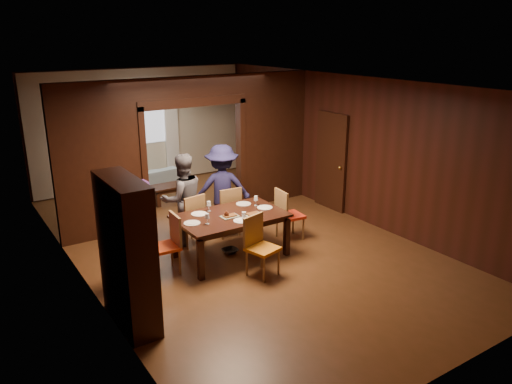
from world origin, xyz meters
TOP-DOWN VIEW (x-y plane):
  - floor at (0.00, 0.00)m, footprint 9.00×9.00m
  - ceiling at (0.00, 0.00)m, footprint 5.50×9.00m
  - room_walls at (0.00, 1.89)m, footprint 5.52×9.01m
  - person_purple at (-1.97, -0.55)m, footprint 0.55×0.69m
  - person_grey at (-0.80, 0.51)m, footprint 0.86×0.69m
  - person_navy at (0.08, 0.62)m, footprint 1.27×1.03m
  - sofa at (-0.22, 3.85)m, footprint 1.97×0.94m
  - serving_bowl at (-0.33, -0.34)m, footprint 0.28×0.28m
  - dining_table at (-0.38, -0.46)m, footprint 1.82×1.13m
  - coffee_table at (-0.11, 2.79)m, footprint 0.80×0.50m
  - chair_left at (-1.59, -0.44)m, footprint 0.47×0.47m
  - chair_right at (0.94, -0.40)m, footprint 0.48×0.48m
  - chair_far_l at (-0.75, 0.39)m, footprint 0.51×0.51m
  - chair_far_r at (0.04, 0.41)m, footprint 0.47×0.47m
  - chair_near at (-0.32, -1.35)m, footprint 0.54×0.54m
  - hutch at (-2.53, -1.50)m, footprint 0.40×1.20m
  - door_right at (2.70, 0.50)m, footprint 0.06×0.90m
  - window_far at (0.00, 4.44)m, footprint 1.20×0.03m
  - curtain_left at (-0.75, 4.40)m, footprint 0.35×0.06m
  - curtain_right at (0.75, 4.40)m, footprint 0.35×0.06m
  - plate_left at (-1.10, -0.46)m, footprint 0.27×0.27m
  - plate_far_l at (-0.81, -0.15)m, footprint 0.27×0.27m
  - plate_far_r at (0.09, -0.12)m, footprint 0.27×0.27m
  - plate_right at (0.30, -0.49)m, footprint 0.27×0.27m
  - plate_near at (-0.37, -0.81)m, footprint 0.27×0.27m
  - platter_a at (-0.44, -0.55)m, footprint 0.30×0.20m
  - platter_b at (-0.06, -0.68)m, footprint 0.30×0.20m
  - wineglass_left at (-0.91, -0.63)m, footprint 0.08×0.08m
  - wineglass_far at (-0.60, -0.10)m, footprint 0.08×0.08m
  - wineglass_right at (0.24, -0.31)m, footprint 0.08×0.08m
  - tumbler at (-0.32, -0.80)m, footprint 0.07×0.07m
  - condiment_jar at (-0.50, -0.54)m, footprint 0.08×0.08m

SIDE VIEW (x-z plane):
  - floor at x=0.00m, z-range 0.00..0.00m
  - coffee_table at x=-0.11m, z-range 0.00..0.40m
  - sofa at x=-0.22m, z-range 0.00..0.56m
  - dining_table at x=-0.38m, z-range 0.00..0.76m
  - chair_left at x=-1.59m, z-range 0.00..0.97m
  - chair_right at x=0.94m, z-range 0.00..0.97m
  - chair_far_l at x=-0.75m, z-range 0.00..0.97m
  - chair_far_r at x=0.04m, z-range 0.00..0.97m
  - chair_near at x=-0.32m, z-range 0.00..0.97m
  - plate_left at x=-1.10m, z-range 0.76..0.77m
  - plate_far_l at x=-0.81m, z-range 0.76..0.77m
  - plate_far_r at x=0.09m, z-range 0.76..0.77m
  - plate_right at x=0.30m, z-range 0.76..0.77m
  - plate_near at x=-0.37m, z-range 0.76..0.77m
  - platter_a at x=-0.44m, z-range 0.76..0.80m
  - platter_b at x=-0.06m, z-range 0.76..0.80m
  - serving_bowl at x=-0.33m, z-range 0.76..0.83m
  - condiment_jar at x=-0.50m, z-range 0.76..0.87m
  - person_purple at x=-1.97m, z-range 0.00..1.64m
  - tumbler at x=-0.32m, z-range 0.76..0.90m
  - person_grey at x=-0.80m, z-range 0.00..1.68m
  - wineglass_left at x=-0.91m, z-range 0.76..0.94m
  - wineglass_far at x=-0.60m, z-range 0.76..0.94m
  - wineglass_right at x=0.24m, z-range 0.76..0.94m
  - person_navy at x=0.08m, z-range 0.00..1.71m
  - hutch at x=-2.53m, z-range 0.00..2.00m
  - door_right at x=2.70m, z-range 0.00..2.10m
  - curtain_left at x=-0.75m, z-range 0.05..2.45m
  - curtain_right at x=0.75m, z-range 0.05..2.45m
  - room_walls at x=0.00m, z-range 0.06..2.96m
  - window_far at x=0.00m, z-range 1.05..2.35m
  - ceiling at x=0.00m, z-range 2.89..2.91m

